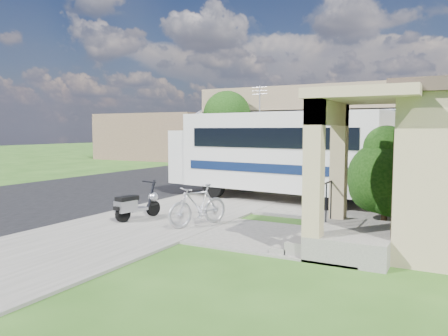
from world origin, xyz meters
The scene contains 18 objects.
ground centered at (0.00, 0.00, 0.00)m, with size 120.00×120.00×0.00m, color #234813.
street_slab centered at (-7.50, 10.00, 0.01)m, with size 9.00×80.00×0.02m, color black.
sidewalk_slab centered at (-1.00, 10.00, 0.03)m, with size 4.00×80.00×0.06m, color #5B5A52.
driveway_slab centered at (1.50, 4.50, 0.03)m, with size 7.00×6.00×0.05m, color #5B5A52.
walk_slab centered at (3.00, -1.00, 0.03)m, with size 4.00×3.00×0.05m, color #5B5A52.
warehouse centered at (0.00, 13.97, 1.99)m, with size 12.50×8.40×5.04m.
distant_bldg_far centered at (-17.00, 22.00, 2.00)m, with size 10.00×8.00×4.00m, color brown.
distant_bldg_near centered at (-15.00, 34.00, 1.60)m, with size 8.00×7.00×3.20m, color #886D55.
street_tree_a centered at (-3.70, 9.05, 3.25)m, with size 2.44×2.40×4.58m.
street_tree_b centered at (-3.70, 19.05, 3.39)m, with size 2.44×2.40×4.73m.
street_tree_c centered at (-3.70, 28.05, 3.10)m, with size 2.44×2.40×4.42m.
motorhome centered at (0.66, 4.48, 1.81)m, with size 8.44×3.40×4.21m.
shrub centered at (4.91, 1.90, 1.40)m, with size 2.22×2.12×2.73m.
scooter centered at (-1.46, -1.05, 0.48)m, with size 0.65×1.62×1.07m.
bicycle centered at (0.53, -0.90, 0.55)m, with size 0.52×1.83×1.10m, color #B3B2BB.
pickup_truck centered at (-5.74, 13.46, 0.85)m, with size 2.81×6.10×1.70m, color silver.
van centered at (-6.40, 20.25, 0.84)m, with size 2.36×5.80×1.68m, color silver.
garden_hose centered at (3.77, -0.10, 0.10)m, with size 0.44×0.44×0.20m, color #136124.
Camera 1 is at (6.53, -10.66, 2.61)m, focal length 35.00 mm.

